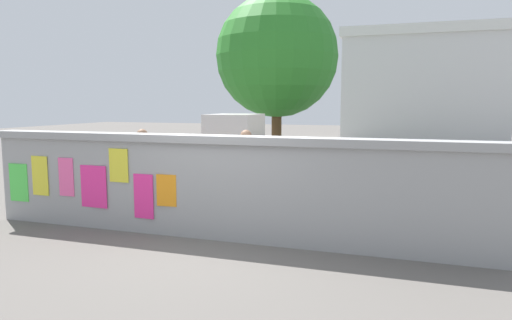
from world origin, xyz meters
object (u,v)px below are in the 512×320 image
object	(u,v)px
tree_roadside	(277,56)
motorcycle	(453,198)
bicycle_near	(445,179)
person_walking	(246,162)
auto_rickshaw_truck	(272,152)
person_bystander	(143,161)

from	to	relation	value
tree_roadside	motorcycle	bearing A→B (deg)	-53.87
bicycle_near	person_walking	bearing A→B (deg)	-140.38
auto_rickshaw_truck	person_walking	world-z (taller)	auto_rickshaw_truck
motorcycle	tree_roadside	bearing A→B (deg)	126.13
bicycle_near	person_bystander	world-z (taller)	person_bystander
bicycle_near	person_walking	distance (m)	5.00
motorcycle	bicycle_near	xyz separation A→B (m)	(0.05, 2.86, -0.10)
motorcycle	person_bystander	size ratio (longest dim) A/B	1.17
bicycle_near	person_walking	xyz separation A→B (m)	(-3.82, -3.16, 0.62)
auto_rickshaw_truck	person_bystander	distance (m)	3.59
auto_rickshaw_truck	tree_roadside	xyz separation A→B (m)	(-1.27, 4.86, 2.87)
person_walking	tree_roadside	xyz separation A→B (m)	(-1.57, 7.60, 2.78)
motorcycle	person_bystander	world-z (taller)	person_bystander
auto_rickshaw_truck	motorcycle	distance (m)	4.76
person_walking	tree_roadside	size ratio (longest dim) A/B	0.27
person_bystander	motorcycle	bearing A→B (deg)	6.71
person_walking	tree_roadside	world-z (taller)	tree_roadside
auto_rickshaw_truck	person_walking	bearing A→B (deg)	-83.79
person_bystander	tree_roadside	distance (m)	8.47
auto_rickshaw_truck	motorcycle	world-z (taller)	auto_rickshaw_truck
person_walking	motorcycle	bearing A→B (deg)	4.59
motorcycle	person_walking	xyz separation A→B (m)	(-3.76, -0.30, 0.52)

